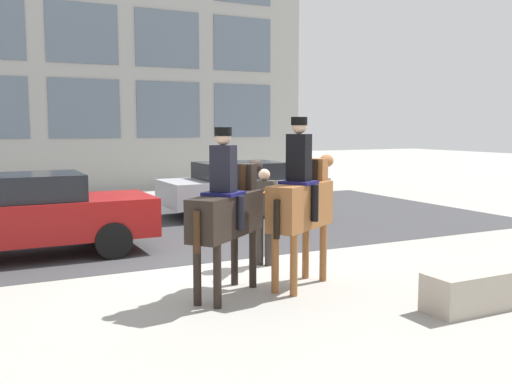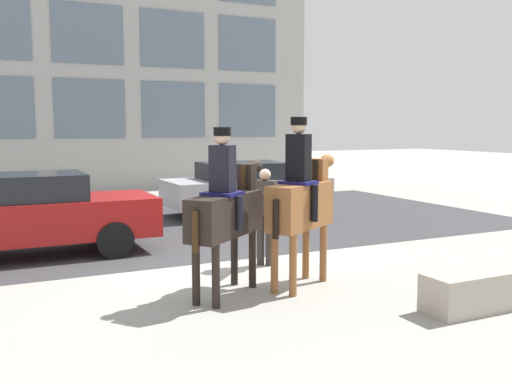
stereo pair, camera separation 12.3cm
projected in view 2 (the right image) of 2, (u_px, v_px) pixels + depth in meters
ground_plane at (227, 269)px, 9.72m from camera, size 80.00×80.00×0.00m
road_surface at (152, 225)px, 13.97m from camera, size 18.11×8.50×0.01m
mounted_horse_lead at (227, 209)px, 8.07m from camera, size 1.70×1.46×2.40m
mounted_horse_companion at (301, 200)px, 8.51m from camera, size 1.63×1.15×2.55m
pedestrian_bystander at (265, 209)px, 9.83m from camera, size 0.60×0.87×1.69m
street_car_near_lane at (23, 214)px, 10.47m from camera, size 4.73×1.82×1.55m
street_car_far_lane at (246, 187)px, 15.67m from camera, size 4.47×1.96×1.44m
planter_ledge at (499, 287)px, 7.70m from camera, size 2.36×0.56×0.51m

